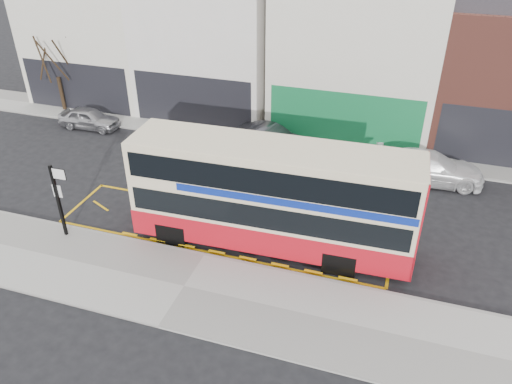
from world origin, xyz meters
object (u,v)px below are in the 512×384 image
(car_white, at_px, (429,167))
(street_tree_left, at_px, (52,46))
(bus_stop_post, at_px, (58,195))
(car_grey, at_px, (271,139))
(car_silver, at_px, (89,118))
(double_decker_bus, at_px, (273,196))
(street_tree_right, at_px, (371,86))

(car_white, xyz_separation_m, street_tree_left, (-22.72, 2.22, 3.45))
(bus_stop_post, relative_size, car_grey, 0.78)
(car_silver, bearing_deg, car_white, -93.05)
(double_decker_bus, xyz_separation_m, car_silver, (-13.69, 7.71, -1.69))
(car_grey, bearing_deg, car_silver, 104.01)
(car_grey, bearing_deg, street_tree_right, -49.98)
(car_white, height_order, street_tree_right, street_tree_right)
(double_decker_bus, bearing_deg, street_tree_right, 75.73)
(double_decker_bus, xyz_separation_m, car_white, (5.88, 7.28, -1.56))
(bus_stop_post, bearing_deg, car_white, 32.11)
(bus_stop_post, bearing_deg, street_tree_right, 49.01)
(bus_stop_post, distance_m, street_tree_right, 16.79)
(street_tree_left, bearing_deg, double_decker_bus, -29.45)
(bus_stop_post, distance_m, street_tree_left, 14.67)
(street_tree_right, bearing_deg, double_decker_bus, -102.43)
(bus_stop_post, bearing_deg, street_tree_left, 124.69)
(car_silver, xyz_separation_m, street_tree_right, (16.07, 3.08, 2.73))
(car_white, bearing_deg, double_decker_bus, 135.67)
(street_tree_right, bearing_deg, bus_stop_post, -129.26)
(car_silver, relative_size, street_tree_right, 0.75)
(car_silver, xyz_separation_m, street_tree_left, (-3.14, 1.79, 3.59))
(double_decker_bus, height_order, car_silver, double_decker_bus)
(car_silver, relative_size, car_grey, 0.88)
(bus_stop_post, xyz_separation_m, car_silver, (-5.47, 9.89, -1.46))
(bus_stop_post, xyz_separation_m, street_tree_left, (-8.62, 11.68, 2.13))
(bus_stop_post, distance_m, car_white, 17.03)
(bus_stop_post, relative_size, car_silver, 0.88)
(double_decker_bus, xyz_separation_m, car_grey, (-2.45, 8.18, -1.63))
(double_decker_bus, relative_size, car_grey, 2.65)
(double_decker_bus, relative_size, bus_stop_post, 3.41)
(double_decker_bus, distance_m, street_tree_right, 11.10)
(double_decker_bus, height_order, street_tree_right, street_tree_right)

